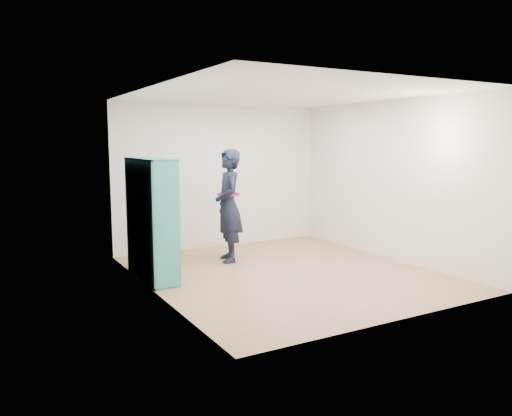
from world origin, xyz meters
TOP-DOWN VIEW (x-y plane):
  - floor at (0.00, 0.00)m, footprint 4.50×4.50m
  - ceiling at (0.00, 0.00)m, footprint 4.50×4.50m
  - wall_left at (-2.00, 0.00)m, footprint 0.02×4.50m
  - wall_right at (2.00, 0.00)m, footprint 0.02×4.50m
  - wall_back at (0.00, 2.25)m, footprint 4.00×0.02m
  - wall_front at (0.00, -2.25)m, footprint 4.00×0.02m
  - bookshelf at (-1.83, 0.72)m, footprint 0.37×1.28m
  - person at (-0.40, 1.11)m, footprint 0.59×0.75m
  - smartphone at (-0.51, 1.24)m, footprint 0.01×0.09m

SIDE VIEW (x-z plane):
  - floor at x=0.00m, z-range 0.00..0.00m
  - bookshelf at x=-1.83m, z-range -0.02..1.68m
  - person at x=-0.40m, z-range 0.00..1.81m
  - smartphone at x=-0.51m, z-range 0.96..1.09m
  - wall_left at x=-2.00m, z-range 0.00..2.60m
  - wall_right at x=2.00m, z-range 0.00..2.60m
  - wall_back at x=0.00m, z-range 0.00..2.60m
  - wall_front at x=0.00m, z-range 0.00..2.60m
  - ceiling at x=0.00m, z-range 2.60..2.60m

